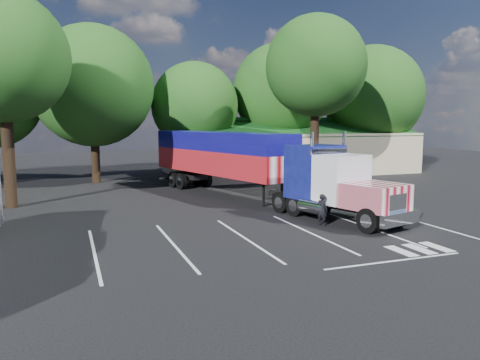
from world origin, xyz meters
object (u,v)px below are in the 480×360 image
object	(u,v)px
semi_truck	(245,160)
woman	(322,210)
silver_sedan	(217,173)
bicycle	(275,193)

from	to	relation	value
semi_truck	woman	world-z (taller)	semi_truck
silver_sedan	semi_truck	bearing A→B (deg)	167.82
semi_truck	woman	xyz separation A→B (m)	(0.77, -8.76, -1.81)
woman	silver_sedan	bearing A→B (deg)	-29.14
woman	silver_sedan	size ratio (longest dim) A/B	0.38
semi_truck	bicycle	size ratio (longest dim) A/B	12.39
woman	bicycle	distance (m)	7.79
woman	silver_sedan	world-z (taller)	woman
bicycle	silver_sedan	distance (m)	11.13
silver_sedan	woman	bearing A→B (deg)	173.46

